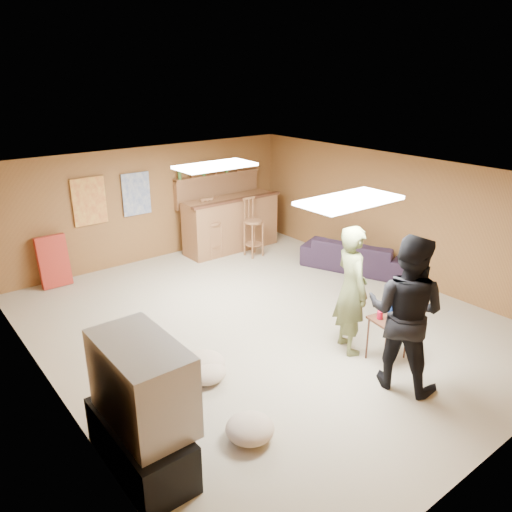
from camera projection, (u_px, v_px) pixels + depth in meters
ground at (264, 322)px, 7.46m from camera, size 7.00×7.00×0.00m
ceiling at (265, 176)px, 6.68m from camera, size 6.00×7.00×0.02m
wall_back at (151, 204)px, 9.64m from camera, size 6.00×0.02×2.20m
wall_front at (509, 359)px, 4.49m from camera, size 6.00×0.02×2.20m
wall_left at (47, 313)px, 5.33m from camera, size 0.02×7.00×2.20m
wall_right at (396, 217)px, 8.80m from camera, size 0.02×7.00×2.20m
tv_stand at (140, 443)px, 4.69m from camera, size 0.55×1.30×0.50m
dvd_box at (162, 442)px, 4.85m from camera, size 0.35×0.50×0.08m
tv_body at (142, 382)px, 4.50m from camera, size 0.60×1.10×0.80m
tv_screen at (172, 370)px, 4.68m from camera, size 0.02×0.95×0.65m
bar_counter at (231, 224)px, 10.30m from camera, size 2.00×0.60×1.10m
bar_lip at (238, 200)px, 9.92m from camera, size 2.10×0.12×0.05m
bar_shelf at (217, 175)px, 10.30m from camera, size 2.00×0.18×0.05m
bar_backing at (217, 189)px, 10.42m from camera, size 2.00×0.14×0.60m
poster_left at (89, 201)px, 8.83m from camera, size 0.60×0.03×0.85m
poster_right at (136, 194)px, 9.35m from camera, size 0.55×0.03×0.80m
folding_chair_stack at (53, 261)px, 8.57m from camera, size 0.50×0.26×0.91m
ceiling_panel_front at (350, 200)px, 5.59m from camera, size 1.20×0.60×0.04m
ceiling_panel_back at (215, 166)px, 7.57m from camera, size 1.20×0.60×0.04m
person_olive at (351, 290)px, 6.46m from camera, size 0.62×0.74×1.74m
person_black at (405, 313)px, 5.70m from camera, size 0.97×1.10×1.88m
sofa at (356, 254)px, 9.36m from camera, size 1.46×2.10×0.57m
tray_table at (387, 338)px, 6.43m from camera, size 0.51×0.44×0.59m
cup_red_near at (380, 315)px, 6.29m from camera, size 0.08×0.08×0.10m
cup_red_far at (400, 315)px, 6.30m from camera, size 0.08×0.08×0.10m
cup_blue at (391, 308)px, 6.45m from camera, size 0.09×0.09×0.12m
bar_stool_left at (212, 227)px, 9.82m from camera, size 0.47×0.47×1.26m
bar_stool_right at (254, 228)px, 9.91m from camera, size 0.42×0.42×1.15m
cushion_near_tv at (204, 364)px, 6.19m from camera, size 0.56×0.56×0.24m
cushion_mid at (206, 372)px, 6.04m from camera, size 0.60×0.60×0.22m
cushion_far at (250, 428)px, 5.09m from camera, size 0.62×0.62×0.23m
bottle_row at (210, 168)px, 10.11m from camera, size 1.48×0.08×0.26m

